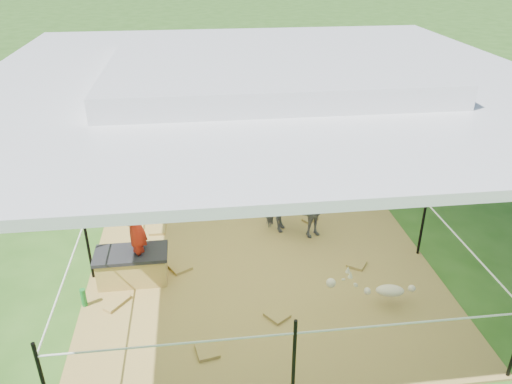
{
  "coord_description": "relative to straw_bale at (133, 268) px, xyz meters",
  "views": [
    {
      "loc": [
        -0.78,
        -5.62,
        4.03
      ],
      "look_at": [
        0.0,
        0.6,
        0.85
      ],
      "focal_mm": 35.0,
      "sensor_mm": 36.0,
      "label": 1
    }
  ],
  "objects": [
    {
      "name": "ground",
      "position": [
        1.71,
        0.13,
        -0.22
      ],
      "size": [
        90.0,
        90.0,
        0.0
      ],
      "primitive_type": "plane",
      "color": "#2D5919",
      "rests_on": "ground"
    },
    {
      "name": "hay_patch",
      "position": [
        1.71,
        0.13,
        -0.21
      ],
      "size": [
        4.6,
        4.6,
        0.03
      ],
      "primitive_type": "cube",
      "color": "brown",
      "rests_on": "ground"
    },
    {
      "name": "canopy_tent",
      "position": [
        1.71,
        0.13,
        2.47
      ],
      "size": [
        6.3,
        6.3,
        2.9
      ],
      "color": "silver",
      "rests_on": "ground"
    },
    {
      "name": "rope_fence",
      "position": [
        1.71,
        0.13,
        0.42
      ],
      "size": [
        4.54,
        4.54,
        1.0
      ],
      "color": "black",
      "rests_on": "ground"
    },
    {
      "name": "straw_bale",
      "position": [
        0.0,
        0.0,
        0.0
      ],
      "size": [
        0.87,
        0.44,
        0.39
      ],
      "primitive_type": "cube",
      "rotation": [
        0.0,
        0.0,
        0.01
      ],
      "color": "#B18B40",
      "rests_on": "hay_patch"
    },
    {
      "name": "dark_cloth",
      "position": [
        -0.0,
        -0.0,
        0.22
      ],
      "size": [
        0.93,
        0.49,
        0.05
      ],
      "primitive_type": "cube",
      "rotation": [
        0.0,
        0.0,
        0.01
      ],
      "color": "black",
      "rests_on": "straw_bale"
    },
    {
      "name": "woman",
      "position": [
        0.1,
        -0.0,
        0.71
      ],
      "size": [
        0.25,
        0.38,
        1.04
      ],
      "primitive_type": "imported",
      "rotation": [
        0.0,
        0.0,
        -1.56
      ],
      "color": "red",
      "rests_on": "straw_bale"
    },
    {
      "name": "green_bottle",
      "position": [
        -0.55,
        -0.45,
        -0.07
      ],
      "size": [
        0.07,
        0.07,
        0.24
      ],
      "primitive_type": "cylinder",
      "rotation": [
        0.0,
        0.0,
        0.01
      ],
      "color": "#1A782B",
      "rests_on": "hay_patch"
    },
    {
      "name": "pony",
      "position": [
        2.32,
        0.82,
        0.24
      ],
      "size": [
        1.11,
        0.84,
        0.86
      ],
      "primitive_type": "imported",
      "rotation": [
        0.0,
        0.0,
        1.14
      ],
      "color": "#505056",
      "rests_on": "hay_patch"
    },
    {
      "name": "pink_hat",
      "position": [
        2.32,
        0.82,
        0.73
      ],
      "size": [
        0.27,
        0.27,
        0.12
      ],
      "primitive_type": "cylinder",
      "color": "pink",
      "rests_on": "pony"
    },
    {
      "name": "foal",
      "position": [
        3.13,
        -0.91,
        0.06
      ],
      "size": [
        0.99,
        0.67,
        0.51
      ],
      "primitive_type": null,
      "rotation": [
        0.0,
        0.0,
        -0.18
      ],
      "color": "beige",
      "rests_on": "hay_patch"
    },
    {
      "name": "trash_barrel",
      "position": [
        5.97,
        6.76,
        0.22
      ],
      "size": [
        0.66,
        0.66,
        0.89
      ],
      "primitive_type": "cylinder",
      "rotation": [
        0.0,
        0.0,
        -0.18
      ],
      "color": "#173FB2",
      "rests_on": "ground"
    },
    {
      "name": "picnic_table_near",
      "position": [
        3.05,
        8.68,
        0.19
      ],
      "size": [
        2.45,
        2.25,
        0.83
      ],
      "primitive_type": "cube",
      "rotation": [
        0.0,
        0.0,
        0.52
      ],
      "color": "#50331B",
      "rests_on": "ground"
    },
    {
      "name": "picnic_table_far",
      "position": [
        6.9,
        9.35,
        0.13
      ],
      "size": [
        2.07,
        1.86,
        0.71
      ],
      "primitive_type": "cube",
      "rotation": [
        0.0,
        0.0,
        -0.46
      ],
      "color": "#55321D",
      "rests_on": "ground"
    },
    {
      "name": "distant_person",
      "position": [
        4.53,
        7.37,
        0.29
      ],
      "size": [
        0.56,
        0.47,
        1.03
      ],
      "primitive_type": "imported",
      "rotation": [
        0.0,
        0.0,
        2.96
      ],
      "color": "blue",
      "rests_on": "ground"
    }
  ]
}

